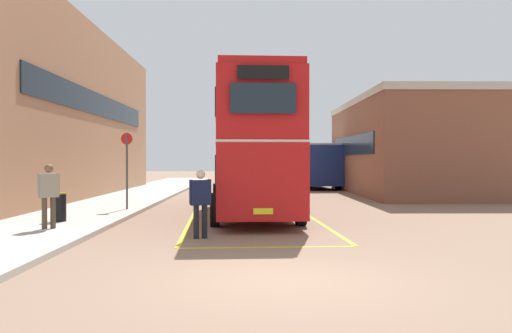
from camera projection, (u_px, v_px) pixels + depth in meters
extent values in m
plane|color=#846651|center=(261.00, 206.00, 23.42)|extent=(135.60, 135.60, 0.00)
cube|color=#B2ADA3|center=(122.00, 200.00, 25.74)|extent=(4.00, 57.60, 0.14)
cube|color=#AD7A56|center=(34.00, 113.00, 27.60)|extent=(6.58, 25.24, 8.63)
cube|color=#19232D|center=(100.00, 105.00, 27.64)|extent=(0.06, 19.18, 1.10)
cube|color=brown|center=(412.00, 150.00, 31.94)|extent=(7.04, 15.26, 5.10)
cube|color=#19232D|center=(351.00, 145.00, 31.89)|extent=(0.06, 11.60, 1.10)
cube|color=#BCB29E|center=(412.00, 103.00, 31.90)|extent=(7.16, 15.38, 0.36)
cylinder|color=black|center=(216.00, 196.00, 22.48)|extent=(0.33, 1.01, 1.00)
cylinder|color=black|center=(278.00, 195.00, 22.65)|extent=(0.33, 1.01, 1.00)
cylinder|color=black|center=(215.00, 210.00, 16.21)|extent=(0.33, 1.01, 1.00)
cylinder|color=black|center=(301.00, 209.00, 16.37)|extent=(0.33, 1.01, 1.00)
cube|color=#B71414|center=(252.00, 176.00, 19.42)|extent=(3.01, 10.26, 2.10)
cube|color=#B71414|center=(252.00, 117.00, 19.39)|extent=(3.00, 10.05, 2.10)
cube|color=#B71414|center=(252.00, 85.00, 19.37)|extent=(2.89, 9.95, 0.20)
cube|color=white|center=(252.00, 147.00, 19.40)|extent=(3.03, 10.16, 0.14)
cube|color=#19232D|center=(216.00, 168.00, 19.33)|extent=(0.46, 8.31, 0.84)
cube|color=#19232D|center=(216.00, 114.00, 19.30)|extent=(0.46, 8.31, 0.84)
cube|color=#19232D|center=(287.00, 168.00, 19.49)|extent=(0.46, 8.31, 0.84)
cube|color=#19232D|center=(287.00, 114.00, 19.47)|extent=(0.46, 8.31, 0.84)
cube|color=#19232D|center=(263.00, 98.00, 14.31)|extent=(1.74, 0.13, 0.80)
cube|color=black|center=(263.00, 72.00, 14.30)|extent=(1.37, 0.11, 0.36)
cube|color=#19232D|center=(245.00, 164.00, 24.49)|extent=(1.99, 0.14, 1.00)
cube|color=yellow|center=(263.00, 211.00, 14.35)|extent=(0.52, 0.06, 0.16)
cylinder|color=black|center=(286.00, 180.00, 40.52)|extent=(0.36, 0.94, 0.92)
cylinder|color=black|center=(320.00, 180.00, 40.83)|extent=(0.36, 0.94, 0.92)
cylinder|color=black|center=(300.00, 183.00, 35.58)|extent=(0.36, 0.94, 0.92)
cylinder|color=black|center=(338.00, 183.00, 35.89)|extent=(0.36, 0.94, 0.92)
cube|color=navy|center=(311.00, 165.00, 38.19)|extent=(3.34, 8.51, 2.60)
cube|color=silver|center=(311.00, 146.00, 38.17)|extent=(3.16, 8.16, 0.12)
cube|color=#19232D|center=(293.00, 160.00, 38.03)|extent=(0.75, 6.60, 0.96)
cube|color=#19232D|center=(328.00, 160.00, 38.34)|extent=(0.75, 6.60, 0.96)
cube|color=#19232D|center=(299.00, 161.00, 42.32)|extent=(1.96, 0.25, 1.10)
cylinder|color=black|center=(205.00, 222.00, 13.80)|extent=(0.14, 0.14, 0.84)
cylinder|color=black|center=(196.00, 222.00, 13.71)|extent=(0.14, 0.14, 0.84)
cube|color=#141938|center=(200.00, 193.00, 13.74)|extent=(0.54, 0.40, 0.63)
cylinder|color=#141938|center=(210.00, 191.00, 13.84)|extent=(0.09, 0.09, 0.60)
cylinder|color=#141938|center=(191.00, 192.00, 13.64)|extent=(0.09, 0.09, 0.60)
sphere|color=beige|center=(201.00, 174.00, 13.72)|extent=(0.23, 0.23, 0.23)
cylinder|color=#473828|center=(53.00, 213.00, 14.66)|extent=(0.14, 0.14, 0.84)
cylinder|color=#473828|center=(44.00, 213.00, 14.54)|extent=(0.14, 0.14, 0.84)
cube|color=gray|center=(49.00, 186.00, 14.59)|extent=(0.53, 0.46, 0.63)
cylinder|color=gray|center=(58.00, 184.00, 14.73)|extent=(0.09, 0.09, 0.60)
cylinder|color=gray|center=(39.00, 185.00, 14.45)|extent=(0.09, 0.09, 0.60)
sphere|color=brown|center=(49.00, 168.00, 14.57)|extent=(0.23, 0.23, 0.23)
cylinder|color=black|center=(59.00, 208.00, 16.32)|extent=(0.42, 0.42, 0.82)
cylinder|color=olive|center=(59.00, 193.00, 16.31)|extent=(0.45, 0.45, 0.04)
cylinder|color=#4C4C51|center=(127.00, 172.00, 20.33)|extent=(0.08, 0.08, 2.80)
cylinder|color=red|center=(127.00, 139.00, 20.31)|extent=(0.44, 0.08, 0.44)
cube|color=gold|center=(191.00, 219.00, 18.29)|extent=(0.75, 12.13, 0.01)
cube|color=gold|center=(312.00, 218.00, 18.55)|extent=(0.75, 12.13, 0.01)
cube|color=gold|center=(268.00, 247.00, 12.36)|extent=(4.20, 0.34, 0.01)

